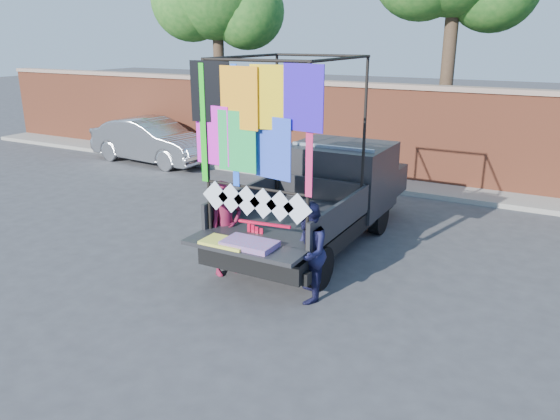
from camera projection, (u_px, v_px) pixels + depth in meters
The scene contains 8 objects.
ground at pixel (263, 272), 9.26m from camera, with size 90.00×90.00×0.00m, color #38383A.
brick_wall at pixel (394, 133), 14.70m from camera, with size 30.00×0.45×2.61m.
curb at pixel (383, 184), 14.50m from camera, with size 30.00×1.20×0.12m, color gray.
pickup_truck at pixel (329, 193), 10.64m from camera, with size 2.23×5.60×3.52m.
sedan at pixel (152, 141), 17.02m from camera, with size 1.46×4.17×1.38m, color #ADB0B5.
woman at pixel (226, 228), 8.98m from camera, with size 0.58×0.38×1.60m, color maroon.
man at pixel (307, 253), 8.06m from camera, with size 0.74×0.58×1.53m, color #161739.
streamer_bundle at pixel (259, 234), 8.53m from camera, with size 0.87×0.15×0.61m.
Camera 1 is at (4.33, -7.32, 3.83)m, focal length 35.00 mm.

